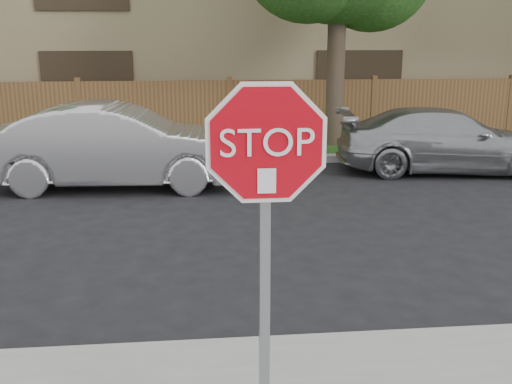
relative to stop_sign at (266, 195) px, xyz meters
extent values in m
plane|color=black|center=(0.54, 1.48, -1.83)|extent=(90.00, 90.00, 0.00)
cube|color=gray|center=(0.54, 9.63, -1.75)|extent=(70.00, 0.30, 0.15)
cube|color=#1E4714|center=(0.54, 11.28, -1.77)|extent=(70.00, 3.00, 0.12)
cube|color=brown|center=(0.54, 12.88, -1.03)|extent=(70.00, 0.12, 1.60)
cube|color=#9C8661|center=(0.54, 18.48, 1.17)|extent=(34.00, 8.00, 6.00)
cylinder|color=#382B21|center=(3.04, 11.18, 0.13)|extent=(0.44, 0.44, 3.92)
cube|color=gray|center=(0.00, 0.05, -0.58)|extent=(0.06, 0.06, 2.30)
cylinder|color=white|center=(0.00, -0.02, 0.32)|extent=(1.01, 0.02, 1.01)
cylinder|color=#B70712|center=(0.00, -0.03, 0.32)|extent=(0.93, 0.02, 0.93)
cube|color=white|center=(0.00, -0.05, 0.10)|extent=(0.11, 0.00, 0.15)
imported|color=silver|center=(-1.87, 7.70, -1.05)|extent=(4.80, 1.87, 1.56)
imported|color=#A0A3A7|center=(4.78, 8.38, -1.17)|extent=(4.71, 2.39, 1.31)
camera|label=1|loc=(-0.41, -3.44, 0.93)|focal=42.00mm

